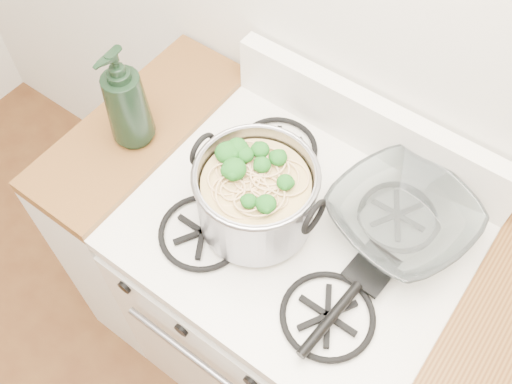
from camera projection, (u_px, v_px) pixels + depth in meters
name	position (u px, v px, depth m)	size (l,w,h in m)	color
gas_range	(289.00, 304.00, 1.72)	(0.76, 0.66, 0.92)	white
counter_left	(163.00, 214.00, 1.86)	(0.25, 0.65, 0.92)	silver
stock_pot	(256.00, 196.00, 1.24)	(0.30, 0.27, 0.18)	gray
spatula	(373.00, 267.00, 1.23)	(0.29, 0.31, 0.02)	black
glass_bowl	(400.00, 221.00, 1.29)	(0.12, 0.12, 0.03)	white
bottle	(125.00, 98.00, 1.33)	(0.11, 0.11, 0.29)	black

